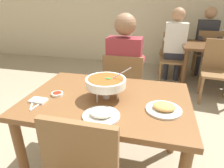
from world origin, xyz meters
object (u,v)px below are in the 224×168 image
(chair_diner_main, at_px, (124,87))
(appetizer_plate, at_px, (164,108))
(sauce_dish, at_px, (57,94))
(chair_bg_window, at_px, (217,67))
(chair_bg_left, at_px, (173,55))
(dining_table_main, at_px, (108,110))
(curry_bowl, at_px, (106,83))
(patron_bg_left, at_px, (175,42))
(rice_plate, at_px, (101,114))
(diner_main, at_px, (125,66))
(patron_bg_middle, at_px, (207,38))
(chair_bg_middle, at_px, (207,51))
(chair_bg_corner, at_px, (176,49))
(dining_table_far, at_px, (212,52))

(chair_diner_main, relative_size, appetizer_plate, 3.75)
(sauce_dish, relative_size, chair_bg_window, 0.10)
(chair_bg_left, bearing_deg, dining_table_main, -104.77)
(chair_bg_window, bearing_deg, chair_bg_left, 137.11)
(dining_table_main, distance_m, chair_diner_main, 0.72)
(curry_bowl, height_order, patron_bg_left, patron_bg_left)
(rice_plate, bearing_deg, diner_main, 91.75)
(dining_table_main, relative_size, patron_bg_middle, 0.94)
(chair_bg_middle, xyz_separation_m, chair_bg_corner, (-0.57, 0.05, 0.00))
(chair_diner_main, relative_size, chair_bg_corner, 1.00)
(diner_main, height_order, curry_bowl, diner_main)
(curry_bowl, distance_m, sauce_dish, 0.40)
(rice_plate, distance_m, patron_bg_left, 2.65)
(curry_bowl, bearing_deg, chair_bg_corner, 76.07)
(dining_table_far, relative_size, chair_bg_middle, 1.11)
(dining_table_main, xyz_separation_m, diner_main, (0.00, 0.75, 0.12))
(diner_main, bearing_deg, chair_bg_corner, 71.48)
(dining_table_far, distance_m, chair_bg_left, 0.63)
(dining_table_main, height_order, chair_diner_main, chair_diner_main)
(diner_main, height_order, chair_bg_middle, diner_main)
(chair_bg_middle, bearing_deg, rice_plate, -112.01)
(patron_bg_middle, bearing_deg, appetizer_plate, -105.36)
(sauce_dish, relative_size, dining_table_far, 0.09)
(chair_diner_main, distance_m, sauce_dish, 0.90)
(patron_bg_left, bearing_deg, chair_bg_left, -161.23)
(chair_bg_window, bearing_deg, rice_plate, -120.49)
(chair_bg_corner, bearing_deg, rice_plate, -102.11)
(chair_diner_main, relative_size, chair_bg_left, 1.00)
(dining_table_main, relative_size, dining_table_far, 1.24)
(dining_table_far, xyz_separation_m, chair_bg_corner, (-0.54, 0.56, -0.10))
(curry_bowl, distance_m, chair_bg_left, 2.43)
(rice_plate, height_order, dining_table_far, rice_plate)
(curry_bowl, xyz_separation_m, patron_bg_left, (0.62, 2.32, -0.12))
(curry_bowl, distance_m, chair_bg_middle, 3.07)
(appetizer_plate, relative_size, dining_table_far, 0.24)
(appetizer_plate, height_order, chair_bg_corner, chair_bg_corner)
(diner_main, xyz_separation_m, rice_plate, (0.03, -1.02, 0.01))
(diner_main, distance_m, appetizer_plate, 0.94)
(appetizer_plate, relative_size, chair_bg_corner, 0.27)
(chair_bg_corner, relative_size, patron_bg_middle, 0.69)
(dining_table_main, xyz_separation_m, chair_bg_corner, (0.69, 2.81, -0.12))
(chair_bg_middle, distance_m, patron_bg_left, 0.82)
(dining_table_far, xyz_separation_m, patron_bg_middle, (-0.00, 0.59, 0.14))
(appetizer_plate, xyz_separation_m, patron_bg_middle, (0.81, 2.95, -0.01))
(curry_bowl, xyz_separation_m, dining_table_far, (1.24, 2.27, -0.26))
(diner_main, relative_size, appetizer_plate, 5.46)
(chair_bg_left, height_order, chair_bg_middle, same)
(sauce_dish, relative_size, chair_bg_middle, 0.10)
(chair_bg_corner, bearing_deg, diner_main, -108.52)
(rice_plate, distance_m, dining_table_far, 2.80)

